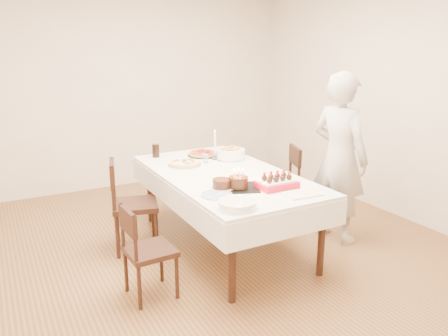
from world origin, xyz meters
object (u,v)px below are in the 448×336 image
dining_table (224,209)px  chair_right_savory (279,182)px  cola_glass (156,151)px  pasta_bowl (231,154)px  chair_left_savory (135,205)px  layer_cake (222,184)px  pizza_pepperoni (203,154)px  strawberry_box (277,183)px  birthday_cake (239,178)px  pizza_white (184,164)px  person (339,158)px  taper_candle (215,144)px  chair_left_dessert (150,251)px

dining_table → chair_right_savory: (0.91, 0.34, 0.05)m
cola_glass → pasta_bowl: bearing=-34.1°
chair_left_savory → layer_cake: 1.00m
cola_glass → layer_cake: size_ratio=0.69×
chair_left_savory → pizza_pepperoni: chair_left_savory is taller
strawberry_box → chair_right_savory: bearing=52.9°
chair_right_savory → birthday_cake: size_ratio=5.09×
layer_cake → pizza_white: bearing=88.8°
pizza_white → pizza_pepperoni: (0.36, 0.31, 0.00)m
pizza_white → cola_glass: size_ratio=2.33×
dining_table → pasta_bowl: pasta_bowl is taller
pasta_bowl → cola_glass: (-0.69, 0.46, 0.02)m
person → cola_glass: size_ratio=11.75×
person → strawberry_box: (-0.91, -0.21, -0.06)m
pizza_white → taper_candle: (0.40, 0.10, 0.14)m
chair_right_savory → birthday_cake: birthday_cake is taller
chair_right_savory → layer_cake: bearing=-126.7°
pizza_pepperoni → birthday_cake: 1.24m
chair_left_dessert → birthday_cake: (0.83, 0.06, 0.46)m
dining_table → taper_candle: 0.77m
chair_right_savory → chair_left_savory: size_ratio=0.94×
layer_cake → birthday_cake: bearing=-24.9°
chair_right_savory → birthday_cake: bearing=-121.4°
pizza_pepperoni → chair_left_savory: bearing=-157.1°
chair_right_savory → cola_glass: (-1.27, 0.57, 0.40)m
pasta_bowl → birthday_cake: (-0.45, -0.93, 0.03)m
pizza_white → strawberry_box: 1.12m
chair_left_dessert → chair_left_savory: bearing=-102.6°
chair_left_savory → person: size_ratio=0.53×
chair_left_savory → chair_right_savory: bearing=-164.9°
chair_right_savory → pasta_bowl: pasta_bowl is taller
pasta_bowl → taper_candle: bearing=157.1°
pizza_pepperoni → cola_glass: cola_glass is taller
chair_left_dessert → layer_cake: layer_cake is taller
cola_glass → pizza_pepperoni: bearing=-21.1°
person → cola_glass: 1.96m
chair_left_dessert → person: person is taller
cola_glass → strawberry_box: 1.63m
person → dining_table: bearing=58.3°
dining_table → pizza_pepperoni: 0.84m
layer_cake → strawberry_box: (0.43, -0.20, -0.00)m
chair_left_dessert → pizza_pepperoni: (1.08, 1.27, 0.39)m
chair_left_savory → birthday_cake: bearing=144.4°
chair_left_dessert → cola_glass: cola_glass is taller
pasta_bowl → layer_cake: 1.05m
pasta_bowl → birthday_cake: bearing=-115.7°
pizza_pepperoni → birthday_cake: (-0.25, -1.21, 0.07)m
strawberry_box → pizza_white: bearing=111.7°
chair_right_savory → pizza_pepperoni: 0.94m
chair_left_dessert → pasta_bowl: 1.68m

